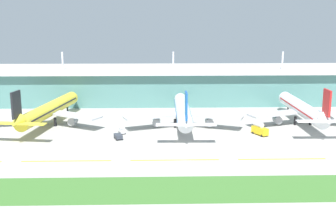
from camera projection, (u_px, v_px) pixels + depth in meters
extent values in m
plane|color=#A8A59E|center=(184.00, 160.00, 133.76)|extent=(600.00, 600.00, 0.00)
cube|color=slate|center=(173.00, 87.00, 224.78)|extent=(280.00, 28.00, 16.55)
cube|color=silver|center=(173.00, 70.00, 222.82)|extent=(288.00, 34.00, 1.80)
cylinder|color=silver|center=(63.00, 61.00, 214.68)|extent=(0.90, 0.90, 9.00)
cylinder|color=silver|center=(173.00, 61.00, 216.20)|extent=(0.90, 0.90, 9.00)
cylinder|color=silver|center=(283.00, 60.00, 217.72)|extent=(0.90, 0.90, 9.00)
cylinder|color=yellow|center=(50.00, 109.00, 178.36)|extent=(13.93, 53.89, 5.80)
cone|color=yellow|center=(73.00, 97.00, 206.29)|extent=(6.06, 4.79, 5.51)
cone|color=yellow|center=(16.00, 123.00, 149.20)|extent=(5.88, 7.30, 5.72)
cube|color=black|center=(16.00, 105.00, 148.80)|extent=(1.67, 6.43, 9.50)
cube|color=yellow|center=(2.00, 123.00, 150.40)|extent=(10.37, 4.69, 0.36)
cube|color=yellow|center=(32.00, 124.00, 149.06)|extent=(10.37, 4.69, 0.36)
cube|color=#B7BABF|center=(18.00, 114.00, 175.82)|extent=(24.92, 12.11, 0.70)
cylinder|color=gray|center=(23.00, 120.00, 177.66)|extent=(3.85, 4.94, 3.20)
cube|color=#B7BABF|center=(74.00, 115.00, 172.88)|extent=(24.10, 18.13, 0.70)
cylinder|color=gray|center=(73.00, 121.00, 175.02)|extent=(3.85, 4.94, 3.20)
cylinder|color=black|center=(67.00, 110.00, 198.86)|extent=(0.70, 0.70, 3.60)
cylinder|color=black|center=(40.00, 121.00, 176.85)|extent=(1.10, 1.10, 3.60)
cylinder|color=black|center=(55.00, 122.00, 176.06)|extent=(1.10, 1.10, 3.60)
cube|color=black|center=(50.00, 108.00, 178.27)|extent=(13.15, 48.60, 0.60)
cylinder|color=white|center=(183.00, 111.00, 175.59)|extent=(6.82, 51.07, 5.80)
cone|color=white|center=(180.00, 98.00, 202.44)|extent=(5.59, 4.11, 5.51)
cone|color=white|center=(186.00, 124.00, 147.50)|extent=(5.06, 6.73, 5.72)
cube|color=#19519E|center=(186.00, 106.00, 147.11)|extent=(0.83, 6.41, 9.50)
cube|color=white|center=(170.00, 125.00, 147.99)|extent=(10.06, 3.40, 0.36)
cube|color=white|center=(202.00, 125.00, 148.08)|extent=(10.06, 3.40, 0.36)
cube|color=#B7BABF|center=(153.00, 116.00, 171.45)|extent=(24.85, 14.90, 0.70)
cylinder|color=gray|center=(156.00, 122.00, 173.47)|extent=(3.29, 4.56, 3.20)
cube|color=#B7BABF|center=(213.00, 116.00, 171.63)|extent=(24.74, 15.69, 0.70)
cylinder|color=gray|center=(209.00, 122.00, 173.63)|extent=(3.29, 4.56, 3.20)
cylinder|color=black|center=(181.00, 112.00, 195.26)|extent=(0.70, 0.70, 3.60)
cylinder|color=black|center=(175.00, 123.00, 173.63)|extent=(1.10, 1.10, 3.60)
cylinder|color=black|center=(191.00, 123.00, 173.68)|extent=(1.10, 1.10, 3.60)
cube|color=#19519E|center=(183.00, 110.00, 175.50)|extent=(6.76, 45.98, 0.60)
cylinder|color=white|center=(301.00, 108.00, 180.06)|extent=(6.48, 49.81, 5.80)
cone|color=white|center=(284.00, 97.00, 206.30)|extent=(5.56, 4.07, 5.51)
cone|color=white|center=(326.00, 121.00, 152.58)|extent=(5.02, 6.69, 5.72)
cube|color=red|center=(327.00, 103.00, 152.18)|extent=(0.79, 6.41, 9.50)
cube|color=white|center=(311.00, 121.00, 153.03)|extent=(10.04, 3.34, 0.36)
cube|color=#B7BABF|center=(276.00, 114.00, 175.85)|extent=(24.83, 15.03, 0.70)
cylinder|color=gray|center=(277.00, 119.00, 177.87)|extent=(3.26, 4.54, 3.20)
cube|color=#B7BABF|center=(333.00, 113.00, 176.18)|extent=(24.76, 15.56, 0.70)
cylinder|color=gray|center=(329.00, 119.00, 178.17)|extent=(3.26, 4.54, 3.20)
cylinder|color=black|center=(288.00, 110.00, 199.28)|extent=(0.70, 0.70, 3.60)
cylinder|color=black|center=(295.00, 121.00, 178.08)|extent=(1.10, 1.10, 3.60)
cylinder|color=black|center=(310.00, 121.00, 178.17)|extent=(1.10, 1.10, 3.60)
cube|color=red|center=(301.00, 107.00, 179.97)|extent=(6.45, 44.84, 0.60)
cube|color=yellow|center=(66.00, 161.00, 132.96)|extent=(28.00, 0.70, 0.04)
cube|color=yellow|center=(175.00, 160.00, 133.89)|extent=(28.00, 0.70, 0.04)
cube|color=yellow|center=(282.00, 159.00, 134.81)|extent=(28.00, 0.70, 0.04)
cube|color=#3D702D|center=(190.00, 189.00, 110.93)|extent=(300.00, 18.00, 0.10)
cube|color=silver|center=(122.00, 131.00, 164.63)|extent=(2.81, 3.98, 1.60)
cube|color=silver|center=(122.00, 128.00, 164.38)|extent=(2.70, 3.63, 0.16)
cylinder|color=black|center=(119.00, 132.00, 165.70)|extent=(0.61, 0.96, 0.90)
cylinder|color=black|center=(123.00, 132.00, 166.22)|extent=(0.61, 0.96, 0.90)
cylinder|color=black|center=(121.00, 133.00, 163.37)|extent=(0.61, 0.96, 0.90)
cylinder|color=black|center=(125.00, 133.00, 163.90)|extent=(0.61, 0.96, 0.90)
cube|color=#333842|center=(118.00, 136.00, 157.05)|extent=(3.71, 4.94, 1.40)
cylinder|color=black|center=(122.00, 139.00, 156.17)|extent=(0.63, 0.97, 0.90)
cylinder|color=black|center=(116.00, 139.00, 155.42)|extent=(0.63, 0.97, 0.90)
cylinder|color=black|center=(120.00, 137.00, 158.98)|extent=(0.63, 0.97, 0.90)
cylinder|color=black|center=(114.00, 137.00, 158.24)|extent=(0.63, 0.97, 0.90)
cube|color=gold|center=(260.00, 131.00, 162.66)|extent=(5.58, 7.60, 2.60)
cylinder|color=silver|center=(259.00, 124.00, 162.87)|extent=(3.60, 4.47, 2.00)
cylinder|color=black|center=(267.00, 135.00, 161.32)|extent=(0.72, 0.96, 0.90)
cylinder|color=black|center=(262.00, 136.00, 160.23)|extent=(0.72, 0.96, 0.90)
cylinder|color=black|center=(258.00, 132.00, 165.64)|extent=(0.72, 0.96, 0.90)
cylinder|color=black|center=(253.00, 133.00, 164.55)|extent=(0.72, 0.96, 0.90)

